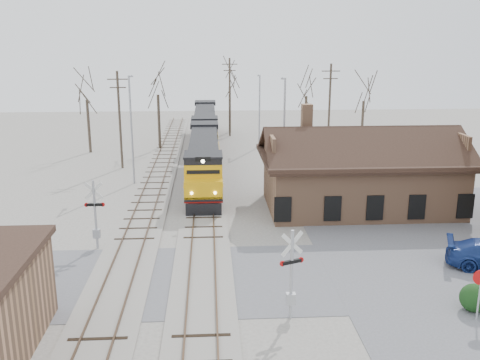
{
  "coord_description": "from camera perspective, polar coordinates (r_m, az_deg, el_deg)",
  "views": [
    {
      "loc": [
        0.48,
        -27.01,
        12.81
      ],
      "look_at": [
        2.59,
        9.0,
        3.18
      ],
      "focal_mm": 40.0,
      "sensor_mm": 36.0,
      "label": 1
    }
  ],
  "objects": [
    {
      "name": "locomotive_trailing",
      "position": [
        66.95,
        -3.75,
        5.83
      ],
      "size": [
        2.87,
        19.26,
        4.04
      ],
      "color": "black",
      "rests_on": "ground"
    },
    {
      "name": "tree_d",
      "position": [
        68.15,
        7.11,
        9.66
      ],
      "size": [
        3.83,
        3.83,
        9.38
      ],
      "color": "#382D23",
      "rests_on": "ground"
    },
    {
      "name": "road",
      "position": [
        29.89,
        -4.02,
        -10.44
      ],
      "size": [
        60.0,
        9.0,
        0.03
      ],
      "primitive_type": "cube",
      "color": "#59595D",
      "rests_on": "ground"
    },
    {
      "name": "streetlight_c",
      "position": [
        64.24,
        2.08,
        7.8
      ],
      "size": [
        0.25,
        2.04,
        8.6
      ],
      "color": "#A5A8AD",
      "rests_on": "ground"
    },
    {
      "name": "tree_a",
      "position": [
        63.18,
        -16.09,
        9.09
      ],
      "size": [
        4.02,
        4.02,
        9.84
      ],
      "color": "#382D23",
      "rests_on": "ground"
    },
    {
      "name": "depot",
      "position": [
        41.98,
        12.66,
        0.22
      ],
      "size": [
        15.2,
        9.31,
        7.9
      ],
      "color": "#9F7052",
      "rests_on": "ground"
    },
    {
      "name": "crossbuck_far",
      "position": [
        34.31,
        -15.16,
        -3.87
      ],
      "size": [
        1.26,
        0.33,
        4.43
      ],
      "rotation": [
        0.0,
        0.0,
        3.14
      ],
      "color": "#A5A8AD",
      "rests_on": "ground"
    },
    {
      "name": "utility_pole_b",
      "position": [
        71.47,
        -1.1,
        8.96
      ],
      "size": [
        2.0,
        0.24,
        10.27
      ],
      "color": "#382D23",
      "rests_on": "ground"
    },
    {
      "name": "tree_b",
      "position": [
        63.34,
        -8.78,
        9.92
      ],
      "size": [
        4.28,
        4.28,
        10.48
      ],
      "color": "#382D23",
      "rests_on": "ground"
    },
    {
      "name": "crossbuck_near",
      "position": [
        25.25,
        5.49,
        -10.37
      ],
      "size": [
        1.19,
        0.54,
        4.4
      ],
      "rotation": [
        0.0,
        0.0,
        0.38
      ],
      "color": "#A5A8AD",
      "rests_on": "ground"
    },
    {
      "name": "utility_pole_a",
      "position": [
        54.65,
        -12.71,
        6.44
      ],
      "size": [
        2.0,
        0.24,
        9.7
      ],
      "color": "#382D23",
      "rests_on": "ground"
    },
    {
      "name": "locomotive_lead",
      "position": [
        47.76,
        -3.85,
        2.12
      ],
      "size": [
        2.87,
        19.26,
        4.27
      ],
      "color": "black",
      "rests_on": "ground"
    },
    {
      "name": "streetlight_b",
      "position": [
        47.35,
        4.71,
        5.75
      ],
      "size": [
        0.25,
        2.04,
        9.49
      ],
      "color": "#A5A8AD",
      "rests_on": "ground"
    },
    {
      "name": "streetlight_a",
      "position": [
        48.5,
        -11.5,
        5.82
      ],
      "size": [
        0.25,
        2.04,
        9.67
      ],
      "color": "#A5A8AD",
      "rests_on": "ground"
    },
    {
      "name": "tree_e",
      "position": [
        65.12,
        13.1,
        9.01
      ],
      "size": [
        3.74,
        3.74,
        9.16
      ],
      "color": "#382D23",
      "rests_on": "ground"
    },
    {
      "name": "track_siding",
      "position": [
        44.18,
        -9.69,
        -2.05
      ],
      "size": [
        3.4,
        90.0,
        0.24
      ],
      "color": "#A8A398",
      "rests_on": "ground"
    },
    {
      "name": "tree_c",
      "position": [
        74.13,
        -1.11,
        10.76
      ],
      "size": [
        4.25,
        4.25,
        10.41
      ],
      "color": "#382D23",
      "rests_on": "ground"
    },
    {
      "name": "ground",
      "position": [
        29.9,
        -4.02,
        -10.47
      ],
      "size": [
        140.0,
        140.0,
        0.0
      ],
      "primitive_type": "plane",
      "color": "#A8A398",
      "rests_on": "ground"
    },
    {
      "name": "hedge_a",
      "position": [
        28.64,
        23.71,
        -11.44
      ],
      "size": [
        1.38,
        1.38,
        1.38
      ],
      "primitive_type": "sphere",
      "color": "black",
      "rests_on": "ground"
    },
    {
      "name": "track_main",
      "position": [
        43.9,
        -3.84,
        -1.97
      ],
      "size": [
        3.4,
        90.0,
        0.24
      ],
      "color": "#A8A398",
      "rests_on": "ground"
    },
    {
      "name": "do_not_enter_sign",
      "position": [
        27.36,
        24.26,
        -10.29
      ],
      "size": [
        0.76,
        0.17,
        2.58
      ],
      "rotation": [
        0.0,
        0.0,
        -0.17
      ],
      "color": "#A5A8AD",
      "rests_on": "ground"
    },
    {
      "name": "utility_pole_c",
      "position": [
        60.03,
        9.51,
        7.54
      ],
      "size": [
        2.0,
        0.24,
        10.13
      ],
      "color": "#382D23",
      "rests_on": "ground"
    }
  ]
}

